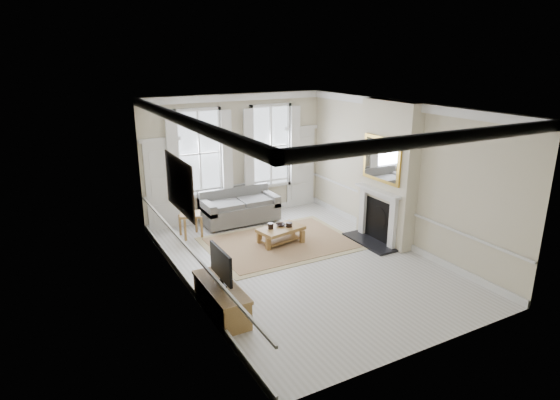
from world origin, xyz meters
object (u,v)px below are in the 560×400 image
side_table (190,218)px  coffee_table (281,231)px  tv_stand (221,299)px  sofa (239,209)px

side_table → coffee_table: 2.31m
side_table → coffee_table: bearing=-39.9°
coffee_table → tv_stand: 3.35m
side_table → coffee_table: side_table is taller
sofa → side_table: size_ratio=3.18×
sofa → tv_stand: sofa is taller
side_table → tv_stand: (-0.68, -3.77, -0.23)m
sofa → tv_stand: 4.72m
coffee_table → sofa: bearing=87.0°
sofa → coffee_table: size_ratio=1.71×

